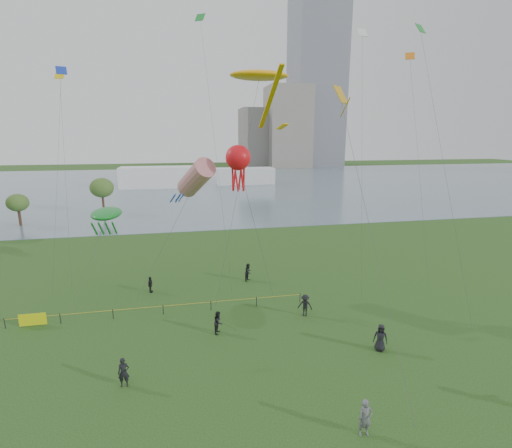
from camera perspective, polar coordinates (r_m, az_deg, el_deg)
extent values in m
plane|color=#1C3E13|center=(23.27, 5.36, -25.57)|extent=(400.00, 400.00, 0.00)
cube|color=slate|center=(118.32, -8.62, 6.08)|extent=(400.00, 120.00, 0.08)
cube|color=slate|center=(202.35, 9.45, 26.11)|extent=(24.00, 24.00, 120.00)
cube|color=gray|center=(186.58, 4.87, 14.61)|extent=(20.00, 20.00, 38.00)
cube|color=slate|center=(189.04, 0.13, 13.12)|extent=(16.00, 18.00, 28.00)
cube|color=white|center=(113.08, -14.67, 6.99)|extent=(22.00, 8.00, 6.00)
cube|color=silver|center=(117.55, -1.73, 7.40)|extent=(18.00, 7.00, 5.00)
cylinder|color=#3B261A|center=(77.73, -22.41, 2.64)|extent=(0.44, 0.44, 3.10)
ellipsoid|color=#496B2A|center=(77.22, -22.64, 5.17)|extent=(4.41, 4.41, 3.72)
cylinder|color=#3B261A|center=(73.46, -32.55, 0.70)|extent=(0.44, 0.44, 2.41)
ellipsoid|color=#496B2A|center=(73.02, -32.81, 2.77)|extent=(3.43, 3.43, 2.89)
cylinder|color=black|center=(35.66, -34.20, -12.53)|extent=(0.07, 0.07, 0.85)
cylinder|color=black|center=(34.29, -27.89, -12.73)|extent=(0.07, 0.07, 0.85)
cylinder|color=black|center=(33.34, -21.14, -12.79)|extent=(0.07, 0.07, 0.85)
cylinder|color=black|center=(32.85, -14.09, -12.66)|extent=(0.07, 0.07, 0.85)
cylinder|color=black|center=(32.84, -6.95, -12.34)|extent=(0.07, 0.07, 0.85)
cylinder|color=black|center=(33.32, 0.08, -11.84)|extent=(0.07, 0.07, 0.85)
cylinder|color=black|center=(34.26, 6.78, -11.20)|extent=(0.07, 0.07, 0.85)
cylinder|color=yellow|center=(32.71, -14.12, -12.15)|extent=(24.00, 0.03, 0.03)
cube|color=#DCE20B|center=(34.87, -31.14, -12.46)|extent=(2.00, 0.04, 1.00)
imported|color=#5B5D63|center=(21.44, 16.46, -26.71)|extent=(0.74, 0.51, 1.96)
imported|color=black|center=(29.17, -5.81, -14.79)|extent=(0.93, 1.04, 1.76)
imported|color=black|center=(31.70, 7.56, -12.30)|extent=(1.40, 1.19, 1.88)
imported|color=black|center=(37.30, -15.95, -8.96)|extent=(0.63, 0.99, 1.56)
imported|color=black|center=(28.26, 18.60, -16.23)|extent=(1.14, 1.02, 1.95)
imported|color=black|center=(25.00, -19.69, -20.70)|extent=(0.68, 0.46, 1.82)
imported|color=black|center=(38.64, -1.18, -7.41)|extent=(1.09, 1.13, 1.83)
cylinder|color=#3F3F42|center=(31.88, -2.94, 4.81)|extent=(4.91, 5.02, 19.78)
ellipsoid|color=#FFA90D|center=(34.80, 0.49, 21.88)|extent=(5.22, 3.26, 0.82)
cube|color=#FFA90D|center=(30.44, 2.18, 18.55)|extent=(0.36, 6.98, 4.09)
cube|color=#FFA90D|center=(26.64, 4.10, 14.75)|extent=(0.95, 0.95, 0.42)
cylinder|color=#3F3F42|center=(34.90, -13.64, -2.27)|extent=(5.86, 1.56, 10.89)
cylinder|color=red|center=(34.63, -9.23, 7.00)|extent=(3.84, 5.25, 3.95)
cylinder|color=blue|center=(33.63, -11.44, 3.97)|extent=(0.60, 1.13, 0.88)
cylinder|color=blue|center=(34.01, -11.90, 4.05)|extent=(0.60, 1.13, 0.88)
cylinder|color=blue|center=(33.87, -12.66, 3.97)|extent=(0.60, 1.13, 0.88)
cylinder|color=blue|center=(33.41, -12.68, 3.85)|extent=(0.60, 1.13, 0.88)
cylinder|color=blue|center=(33.26, -11.91, 3.84)|extent=(0.60, 1.13, 0.88)
cylinder|color=#3F3F42|center=(35.05, -24.41, -5.66)|extent=(2.86, 4.78, 7.84)
ellipsoid|color=#167D26|center=(36.03, -22.00, 1.51)|extent=(2.59, 4.66, 0.91)
cylinder|color=#167D26|center=(34.87, -23.61, -0.69)|extent=(0.16, 1.79, 1.54)
cylinder|color=#167D26|center=(34.75, -22.73, -0.65)|extent=(0.16, 1.79, 1.54)
cylinder|color=#167D26|center=(34.65, -21.84, -0.61)|extent=(0.16, 1.79, 1.54)
cylinder|color=#167D26|center=(34.55, -20.94, -0.57)|extent=(0.16, 1.79, 1.54)
cylinder|color=#3F3F42|center=(32.96, 0.11, -1.07)|extent=(2.94, 2.01, 12.80)
sphere|color=red|center=(32.70, -2.77, 10.16)|extent=(2.20, 2.20, 2.20)
cylinder|color=red|center=(32.91, -1.88, 7.39)|extent=(0.18, 0.54, 2.60)
cylinder|color=red|center=(33.29, -2.43, 7.46)|extent=(0.49, 0.36, 2.61)
cylinder|color=red|center=(33.22, -3.29, 7.44)|extent=(0.49, 0.36, 2.61)
cylinder|color=red|center=(32.76, -3.62, 7.35)|extent=(0.18, 0.54, 2.60)
cylinder|color=red|center=(32.37, -3.07, 7.28)|extent=(0.49, 0.36, 2.61)
cylinder|color=red|center=(32.44, -2.19, 7.31)|extent=(0.49, 0.36, 2.61)
cylinder|color=#3F3F42|center=(24.66, 17.26, -0.77)|extent=(0.94, 13.58, 17.70)
cube|color=#CB9012|center=(30.43, 12.91, 18.84)|extent=(1.62, 1.62, 1.32)
cylinder|color=#CB9012|center=(29.52, 13.54, 17.04)|extent=(0.08, 1.58, 1.35)
cube|color=yellow|center=(43.79, -27.98, 19.58)|extent=(1.04, 1.00, 0.76)
cube|color=orange|center=(44.00, 22.61, 22.76)|extent=(0.93, 0.60, 0.76)
cube|color=#198C2D|center=(40.80, -8.60, 28.94)|extent=(1.05, 0.96, 0.76)
cube|color=#198C2D|center=(36.72, 23.97, 25.80)|extent=(0.97, 0.68, 0.76)
cube|color=#1933B2|center=(40.50, -27.78, 20.20)|extent=(1.01, 0.76, 0.76)
cube|color=white|center=(39.62, 16.04, 26.46)|extent=(1.04, 0.85, 0.76)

